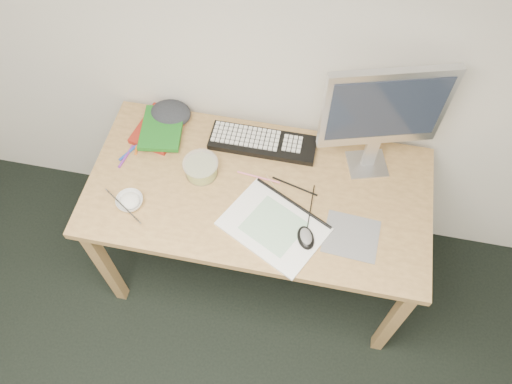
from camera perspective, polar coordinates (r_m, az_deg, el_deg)
desk at (r=2.10m, az=0.26°, el=-0.90°), size 1.40×0.70×0.75m
mousepad at (r=1.96m, az=10.83°, el=-4.99°), size 0.22×0.20×0.00m
sketchpad at (r=1.94m, az=2.03°, el=-3.96°), size 0.46×0.41×0.01m
keyboard at (r=2.15m, az=0.77°, el=5.64°), size 0.46×0.15×0.03m
monitor at (r=1.89m, az=14.41°, el=8.92°), size 0.45×0.18×0.54m
mouse at (r=1.90m, az=5.73°, el=-5.08°), size 0.10×0.12×0.03m
rice_bowl at (r=2.04m, az=-14.22°, el=-1.06°), size 0.13×0.13×0.03m
chopsticks at (r=2.01m, az=-14.95°, el=-1.56°), size 0.19×0.13×0.02m
fruit_tub at (r=2.06m, az=-6.30°, el=2.75°), size 0.19×0.19×0.07m
book_red at (r=2.24m, az=-11.03°, el=7.16°), size 0.22×0.26×0.02m
book_green at (r=2.21m, az=-10.69°, el=7.18°), size 0.21×0.26×0.02m
cloth_lump at (r=2.26m, az=-9.75°, el=8.83°), size 0.19×0.17×0.06m
pencil_pink at (r=2.06m, az=0.29°, el=1.70°), size 0.18×0.03×0.01m
pencil_tan at (r=2.03m, az=2.39°, el=0.22°), size 0.12×0.13×0.01m
pencil_black at (r=2.04m, az=4.45°, el=0.66°), size 0.20×0.06×0.01m
marker_blue at (r=2.20m, az=-14.23°, el=4.53°), size 0.07×0.11×0.01m
marker_orange at (r=2.22m, az=-13.46°, el=5.43°), size 0.04×0.12×0.01m
marker_purple at (r=2.19m, az=-14.65°, el=3.94°), size 0.03×0.12×0.01m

